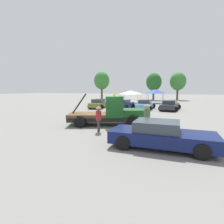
{
  "coord_description": "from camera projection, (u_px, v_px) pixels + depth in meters",
  "views": [
    {
      "loc": [
        4.98,
        -12.86,
        2.89
      ],
      "look_at": [
        0.5,
        0.0,
        1.05
      ],
      "focal_mm": 28.0,
      "sensor_mm": 36.0,
      "label": 1
    }
  ],
  "objects": [
    {
      "name": "tree_center",
      "position": [
        178.0,
        81.0,
        43.13
      ],
      "size": [
        3.86,
        3.86,
        6.89
      ],
      "color": "brown",
      "rests_on": "ground"
    },
    {
      "name": "foreground_car",
      "position": [
        161.0,
        135.0,
        8.46
      ],
      "size": [
        4.98,
        2.12,
        1.34
      ],
      "rotation": [
        0.0,
        0.0,
        -0.03
      ],
      "color": "#0F194C",
      "rests_on": "ground"
    },
    {
      "name": "person_near_truck",
      "position": [
        147.0,
        117.0,
        11.07
      ],
      "size": [
        0.42,
        0.42,
        1.9
      ],
      "rotation": [
        0.0,
        0.0,
        5.14
      ],
      "color": "#475B84",
      "rests_on": "ground"
    },
    {
      "name": "tree_right",
      "position": [
        102.0,
        81.0,
        47.51
      ],
      "size": [
        4.17,
        4.17,
        7.45
      ],
      "color": "brown",
      "rests_on": "ground"
    },
    {
      "name": "parked_car_olive",
      "position": [
        99.0,
        104.0,
        26.08
      ],
      "size": [
        2.63,
        4.69,
        1.34
      ],
      "rotation": [
        0.0,
        0.0,
        1.66
      ],
      "color": "olive",
      "rests_on": "ground"
    },
    {
      "name": "parked_car_charcoal",
      "position": [
        170.0,
        105.0,
        23.44
      ],
      "size": [
        2.88,
        4.95,
        1.34
      ],
      "rotation": [
        0.0,
        0.0,
        1.42
      ],
      "color": "#2D2D33",
      "rests_on": "ground"
    },
    {
      "name": "ground_plane",
      "position": [
        106.0,
        125.0,
        14.04
      ],
      "size": [
        160.0,
        160.0,
        0.0
      ],
      "primitive_type": "plane",
      "color": "gray"
    },
    {
      "name": "tree_left",
      "position": [
        154.0,
        82.0,
        42.78
      ],
      "size": [
        3.71,
        3.71,
        6.63
      ],
      "color": "brown",
      "rests_on": "ground"
    },
    {
      "name": "person_at_hood",
      "position": [
        99.0,
        117.0,
        11.57
      ],
      "size": [
        0.38,
        0.38,
        1.7
      ],
      "rotation": [
        0.0,
        0.0,
        3.45
      ],
      "color": "#38383D",
      "rests_on": "ground"
    },
    {
      "name": "canopy_tent_blue",
      "position": [
        155.0,
        91.0,
        34.32
      ],
      "size": [
        3.09,
        3.09,
        2.75
      ],
      "color": "#9E9EA3",
      "rests_on": "ground"
    },
    {
      "name": "tow_truck",
      "position": [
        111.0,
        113.0,
        13.92
      ],
      "size": [
        6.36,
        3.95,
        2.51
      ],
      "rotation": [
        0.0,
        0.0,
        0.35
      ],
      "color": "black",
      "rests_on": "ground"
    },
    {
      "name": "parked_car_navy",
      "position": [
        123.0,
        104.0,
        25.24
      ],
      "size": [
        2.79,
        4.46,
        1.34
      ],
      "rotation": [
        0.0,
        0.0,
        1.47
      ],
      "color": "navy",
      "rests_on": "ground"
    },
    {
      "name": "parked_car_skyblue",
      "position": [
        145.0,
        105.0,
        24.53
      ],
      "size": [
        2.5,
        4.9,
        1.34
      ],
      "rotation": [
        0.0,
        0.0,
        1.53
      ],
      "color": "#669ED1",
      "rests_on": "ground"
    },
    {
      "name": "canopy_tent_white",
      "position": [
        131.0,
        92.0,
        34.36
      ],
      "size": [
        3.54,
        3.54,
        2.49
      ],
      "color": "#9E9EA3",
      "rests_on": "ground"
    },
    {
      "name": "traffic_cone",
      "position": [
        120.0,
        113.0,
        18.72
      ],
      "size": [
        0.4,
        0.4,
        0.55
      ],
      "color": "black",
      "rests_on": "ground"
    }
  ]
}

